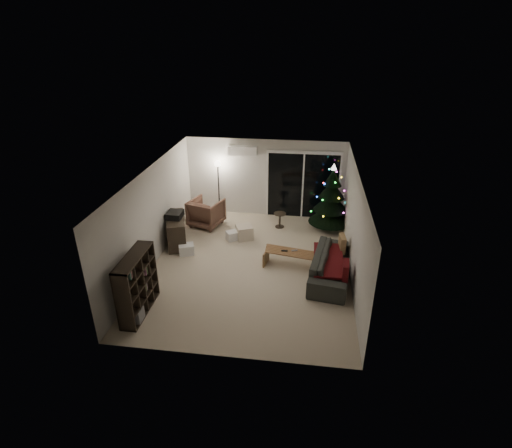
{
  "coord_description": "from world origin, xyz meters",
  "views": [
    {
      "loc": [
        1.32,
        -8.74,
        5.45
      ],
      "look_at": [
        0.1,
        0.3,
        1.05
      ],
      "focal_mm": 28.0,
      "sensor_mm": 36.0,
      "label": 1
    }
  ],
  "objects_px": {
    "sofa": "(332,265)",
    "christmas_tree": "(331,197)",
    "bookshelf": "(129,284)",
    "armchair": "(206,213)",
    "media_cabinet": "(176,230)",
    "coffee_table": "(290,259)"
  },
  "relations": [
    {
      "from": "bookshelf",
      "to": "coffee_table",
      "type": "relative_size",
      "value": 1.05
    },
    {
      "from": "coffee_table",
      "to": "armchair",
      "type": "bearing_deg",
      "value": 154.13
    },
    {
      "from": "sofa",
      "to": "media_cabinet",
      "type": "bearing_deg",
      "value": 83.91
    },
    {
      "from": "media_cabinet",
      "to": "sofa",
      "type": "distance_m",
      "value": 4.46
    },
    {
      "from": "armchair",
      "to": "coffee_table",
      "type": "height_order",
      "value": "armchair"
    },
    {
      "from": "bookshelf",
      "to": "armchair",
      "type": "distance_m",
      "value": 4.39
    },
    {
      "from": "bookshelf",
      "to": "sofa",
      "type": "distance_m",
      "value": 4.72
    },
    {
      "from": "bookshelf",
      "to": "sofa",
      "type": "relative_size",
      "value": 0.61
    },
    {
      "from": "bookshelf",
      "to": "armchair",
      "type": "xyz_separation_m",
      "value": [
        0.55,
        4.35,
        -0.26
      ]
    },
    {
      "from": "bookshelf",
      "to": "media_cabinet",
      "type": "bearing_deg",
      "value": 70.38
    },
    {
      "from": "armchair",
      "to": "sofa",
      "type": "bearing_deg",
      "value": 164.59
    },
    {
      "from": "bookshelf",
      "to": "sofa",
      "type": "xyz_separation_m",
      "value": [
        4.3,
        1.91,
        -0.35
      ]
    },
    {
      "from": "sofa",
      "to": "coffee_table",
      "type": "distance_m",
      "value": 1.12
    },
    {
      "from": "media_cabinet",
      "to": "armchair",
      "type": "height_order",
      "value": "armchair"
    },
    {
      "from": "media_cabinet",
      "to": "armchair",
      "type": "xyz_separation_m",
      "value": [
        0.55,
        1.27,
        0.02
      ]
    },
    {
      "from": "bookshelf",
      "to": "coffee_table",
      "type": "bearing_deg",
      "value": 15.56
    },
    {
      "from": "media_cabinet",
      "to": "christmas_tree",
      "type": "xyz_separation_m",
      "value": [
        4.31,
        1.52,
        0.63
      ]
    },
    {
      "from": "armchair",
      "to": "coffee_table",
      "type": "distance_m",
      "value": 3.41
    },
    {
      "from": "sofa",
      "to": "bookshelf",
      "type": "bearing_deg",
      "value": 123.09
    },
    {
      "from": "coffee_table",
      "to": "christmas_tree",
      "type": "height_order",
      "value": "christmas_tree"
    },
    {
      "from": "sofa",
      "to": "christmas_tree",
      "type": "relative_size",
      "value": 1.09
    },
    {
      "from": "sofa",
      "to": "christmas_tree",
      "type": "bearing_deg",
      "value": 8.85
    }
  ]
}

